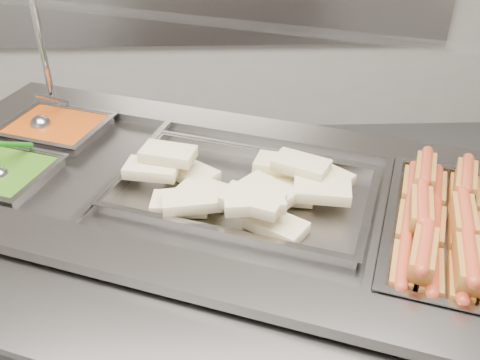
{
  "coord_description": "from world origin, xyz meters",
  "views": [
    {
      "loc": [
        0.1,
        -0.77,
        1.74
      ],
      "look_at": [
        0.14,
        0.45,
        0.93
      ],
      "focal_mm": 40.0,
      "sensor_mm": 36.0,
      "label": 1
    }
  ],
  "objects_px": {
    "steam_counter": "(225,298)",
    "sneeze_guard": "(248,30)",
    "pan_wraps": "(243,195)",
    "serving_spoon": "(2,170)",
    "pan_hotdogs": "(457,242)",
    "ladle": "(42,123)"
  },
  "relations": [
    {
      "from": "steam_counter",
      "to": "sneeze_guard",
      "type": "distance_m",
      "value": 0.85
    },
    {
      "from": "steam_counter",
      "to": "pan_wraps",
      "type": "relative_size",
      "value": 2.64
    },
    {
      "from": "pan_wraps",
      "to": "serving_spoon",
      "type": "distance_m",
      "value": 0.7
    },
    {
      "from": "sneeze_guard",
      "to": "pan_hotdogs",
      "type": "distance_m",
      "value": 0.78
    },
    {
      "from": "sneeze_guard",
      "to": "ladle",
      "type": "xyz_separation_m",
      "value": [
        -0.68,
        0.16,
        -0.36
      ]
    },
    {
      "from": "pan_hotdogs",
      "to": "serving_spoon",
      "type": "distance_m",
      "value": 1.26
    },
    {
      "from": "steam_counter",
      "to": "pan_hotdogs",
      "type": "height_order",
      "value": "pan_hotdogs"
    },
    {
      "from": "steam_counter",
      "to": "ladle",
      "type": "relative_size",
      "value": 11.0
    },
    {
      "from": "ladle",
      "to": "steam_counter",
      "type": "bearing_deg",
      "value": -31.42
    },
    {
      "from": "steam_counter",
      "to": "ladle",
      "type": "bearing_deg",
      "value": 148.58
    },
    {
      "from": "serving_spoon",
      "to": "ladle",
      "type": "bearing_deg",
      "value": 83.39
    },
    {
      "from": "pan_wraps",
      "to": "serving_spoon",
      "type": "xyz_separation_m",
      "value": [
        -0.69,
        0.1,
        0.04
      ]
    },
    {
      "from": "steam_counter",
      "to": "pan_hotdogs",
      "type": "bearing_deg",
      "value": -20.63
    },
    {
      "from": "ladle",
      "to": "sneeze_guard",
      "type": "bearing_deg",
      "value": -13.31
    },
    {
      "from": "steam_counter",
      "to": "serving_spoon",
      "type": "bearing_deg",
      "value": 173.07
    },
    {
      "from": "sneeze_guard",
      "to": "ladle",
      "type": "bearing_deg",
      "value": 166.69
    },
    {
      "from": "sneeze_guard",
      "to": "serving_spoon",
      "type": "xyz_separation_m",
      "value": [
        -0.71,
        -0.13,
        -0.36
      ]
    },
    {
      "from": "steam_counter",
      "to": "sneeze_guard",
      "type": "height_order",
      "value": "sneeze_guard"
    },
    {
      "from": "pan_wraps",
      "to": "ladle",
      "type": "height_order",
      "value": "ladle"
    },
    {
      "from": "sneeze_guard",
      "to": "steam_counter",
      "type": "bearing_deg",
      "value": -110.62
    },
    {
      "from": "steam_counter",
      "to": "pan_wraps",
      "type": "height_order",
      "value": "pan_wraps"
    },
    {
      "from": "ladle",
      "to": "serving_spoon",
      "type": "distance_m",
      "value": 0.29
    }
  ]
}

